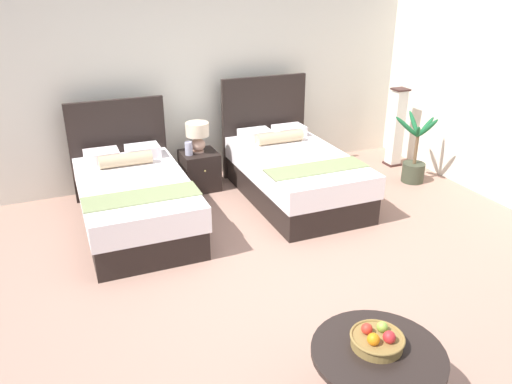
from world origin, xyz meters
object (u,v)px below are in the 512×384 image
nightstand (199,170)px  potted_palm (414,163)px  bed_near_window (134,199)px  floor_lamp_corner (396,128)px  coffee_table (377,365)px  fruit_bowl (377,339)px  table_lamp (197,134)px  bed_near_corner (293,172)px  vase (189,148)px

nightstand → potted_palm: size_ratio=0.53×
bed_near_window → floor_lamp_corner: bed_near_window is taller
coffee_table → fruit_bowl: 0.18m
coffee_table → table_lamp: bearing=89.1°
nightstand → coffee_table: size_ratio=0.58×
bed_near_corner → vase: 1.38m
table_lamp → fruit_bowl: bearing=-90.7°
bed_near_corner → table_lamp: bed_near_corner is taller
bed_near_corner → floor_lamp_corner: (1.94, 0.47, 0.23)m
bed_near_corner → table_lamp: bearing=142.5°
nightstand → floor_lamp_corner: bearing=-5.6°
table_lamp → coffee_table: 4.10m
floor_lamp_corner → fruit_bowl: bearing=-129.0°
bed_near_window → floor_lamp_corner: 4.00m
coffee_table → potted_palm: potted_palm is taller
potted_palm → nightstand: bearing=161.2°
bed_near_window → bed_near_corner: 2.02m
floor_lamp_corner → bed_near_corner: bearing=-166.5°
bed_near_window → table_lamp: bearing=37.9°
nightstand → bed_near_window: bearing=-142.8°
nightstand → potted_palm: potted_palm is taller
table_lamp → fruit_bowl: (-0.05, -4.03, -0.24)m
table_lamp → coffee_table: bearing=-90.9°
bed_near_corner → coffee_table: bed_near_corner is taller
bed_near_window → vase: 1.16m
nightstand → table_lamp: table_lamp is taller
vase → potted_palm: (2.93, -0.91, -0.32)m
coffee_table → floor_lamp_corner: size_ratio=0.75×
vase → coffee_table: bearing=-89.0°
fruit_bowl → floor_lamp_corner: 4.78m
nightstand → potted_palm: 2.95m
bed_near_window → nightstand: bed_near_window is taller
table_lamp → potted_palm: size_ratio=0.41×
floor_lamp_corner → vase: bearing=175.3°
bed_near_corner → fruit_bowl: bed_near_corner is taller
bed_near_window → coffee_table: 3.42m
fruit_bowl → floor_lamp_corner: floor_lamp_corner is taller
table_lamp → fruit_bowl: size_ratio=1.12×
vase → fruit_bowl: (0.09, -3.97, -0.08)m
bed_near_corner → bed_near_window: bearing=-179.9°
bed_near_corner → vase: bed_near_corner is taller
bed_near_window → floor_lamp_corner: size_ratio=1.78×
fruit_bowl → coffee_table: bearing=-109.1°
coffee_table → potted_palm: (2.86, 3.10, -0.08)m
floor_lamp_corner → potted_palm: floor_lamp_corner is taller
bed_near_corner → floor_lamp_corner: bearing=13.5°
nightstand → table_lamp: 0.50m
nightstand → vase: vase is taller
nightstand → coffee_table: (-0.07, -4.06, 0.10)m
nightstand → table_lamp: size_ratio=1.28×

